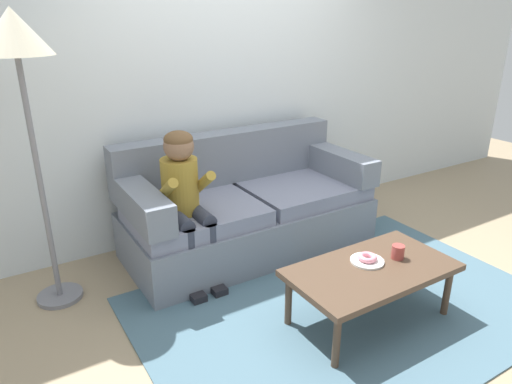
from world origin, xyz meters
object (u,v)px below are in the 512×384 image
(toy_controller, at_px, (342,271))
(floor_lamp, at_px, (17,56))
(person_child, at_px, (185,193))
(couch, at_px, (246,209))
(donut, at_px, (367,257))
(mug, at_px, (398,252))
(coffee_table, at_px, (371,273))

(toy_controller, bearing_deg, floor_lamp, -170.12)
(person_child, bearing_deg, couch, 18.47)
(person_child, bearing_deg, floor_lamp, 165.71)
(couch, xyz_separation_m, donut, (0.17, -1.21, 0.08))
(couch, height_order, toy_controller, couch)
(mug, bearing_deg, coffee_table, 179.37)
(floor_lamp, bearing_deg, person_child, -14.29)
(person_child, xyz_separation_m, donut, (0.78, -1.01, -0.25))
(coffee_table, relative_size, person_child, 0.95)
(person_child, relative_size, mug, 12.24)
(couch, height_order, floor_lamp, floor_lamp)
(mug, bearing_deg, person_child, 132.32)
(donut, relative_size, floor_lamp, 0.06)
(couch, height_order, mug, couch)
(coffee_table, height_order, donut, donut)
(mug, height_order, toy_controller, mug)
(coffee_table, bearing_deg, person_child, 125.38)
(coffee_table, relative_size, floor_lamp, 0.56)
(donut, bearing_deg, mug, -18.31)
(toy_controller, bearing_deg, coffee_table, -82.43)
(couch, xyz_separation_m, person_child, (-0.61, -0.20, 0.33))
(person_child, height_order, toy_controller, person_child)
(donut, xyz_separation_m, mug, (0.20, -0.07, 0.01))
(couch, bearing_deg, toy_controller, -63.56)
(donut, distance_m, toy_controller, 0.63)
(donut, xyz_separation_m, toy_controller, (0.22, 0.44, -0.39))
(person_child, distance_m, donut, 1.30)
(mug, relative_size, floor_lamp, 0.05)
(person_child, distance_m, toy_controller, 1.32)
(coffee_table, height_order, floor_lamp, floor_lamp)
(couch, height_order, coffee_table, couch)
(person_child, distance_m, mug, 1.47)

